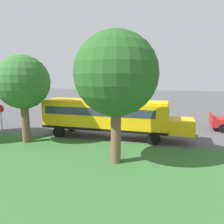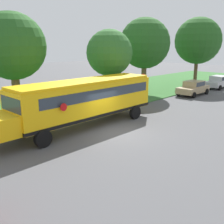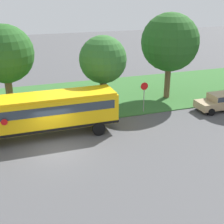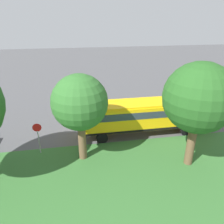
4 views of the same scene
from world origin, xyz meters
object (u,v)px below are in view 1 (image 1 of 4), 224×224
(school_bus, at_px, (108,115))
(oak_tree_roadside_mid, at_px, (23,82))
(stop_sign, at_px, (1,116))
(oak_tree_beside_bus, at_px, (116,74))

(school_bus, relative_size, oak_tree_roadside_mid, 1.84)
(school_bus, relative_size, stop_sign, 4.53)
(oak_tree_beside_bus, relative_size, oak_tree_roadside_mid, 1.14)
(oak_tree_beside_bus, bearing_deg, school_bus, 21.19)
(oak_tree_beside_bus, xyz_separation_m, stop_sign, (3.39, 11.18, -3.57))
(oak_tree_roadside_mid, bearing_deg, school_bus, -61.62)
(oak_tree_beside_bus, distance_m, stop_sign, 12.21)
(oak_tree_roadside_mid, relative_size, stop_sign, 2.46)
(school_bus, height_order, oak_tree_beside_bus, oak_tree_beside_bus)
(school_bus, xyz_separation_m, stop_sign, (-1.98, 9.10, -0.19))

